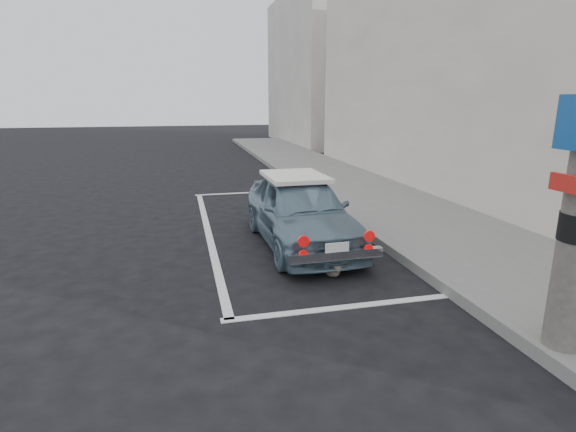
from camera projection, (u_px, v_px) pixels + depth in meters
name	position (u px, v px, depth m)	size (l,w,h in m)	color
ground	(296.00, 294.00, 5.67)	(80.00, 80.00, 0.00)	black
sidewalk	(437.00, 229.00, 8.26)	(2.80, 40.00, 0.15)	slate
shop_building	(526.00, 49.00, 10.00)	(3.50, 18.00, 7.00)	#BCB6A5
building_far	(316.00, 70.00, 24.94)	(3.50, 10.00, 8.00)	#B0AAA0
pline_rear	(348.00, 307.00, 5.31)	(3.00, 0.12, 0.01)	silver
pline_front	(253.00, 192.00, 11.90)	(3.00, 0.12, 0.01)	silver
pline_side	(208.00, 233.00, 8.29)	(0.12, 7.00, 0.01)	silver
retro_coupe	(300.00, 210.00, 7.48)	(1.46, 3.50, 1.18)	slate
cat	(333.00, 269.00, 6.22)	(0.26, 0.44, 0.24)	#77695A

